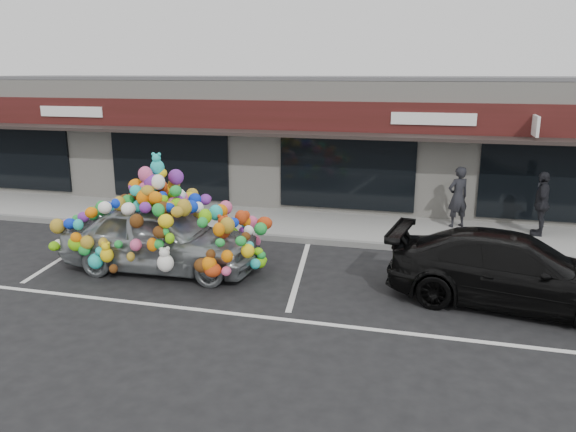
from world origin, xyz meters
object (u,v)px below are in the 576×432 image
(pedestrian_a, at_px, (458,197))
(black_sedan, at_px, (514,271))
(pedestrian_c, at_px, (541,204))
(toy_car, at_px, (161,230))

(pedestrian_a, bearing_deg, black_sedan, 67.56)
(black_sedan, distance_m, pedestrian_c, 5.01)
(pedestrian_c, bearing_deg, pedestrian_a, -89.02)
(toy_car, height_order, pedestrian_c, toy_car)
(pedestrian_c, bearing_deg, black_sedan, -5.14)
(toy_car, xyz_separation_m, pedestrian_c, (8.81, 4.77, 0.07))
(black_sedan, bearing_deg, pedestrian_c, -5.94)
(toy_car, height_order, pedestrian_a, toy_car)
(toy_car, relative_size, pedestrian_a, 2.78)
(toy_car, bearing_deg, pedestrian_a, -54.17)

